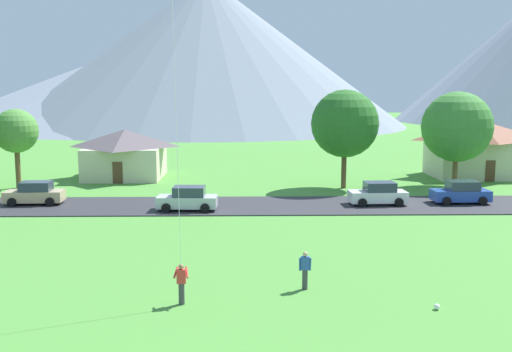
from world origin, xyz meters
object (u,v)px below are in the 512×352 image
at_px(watcher_person, 305,270).
at_px(parked_car_white_mid_east, 378,194).
at_px(tree_left_of_center, 457,127).
at_px(tree_right_of_center, 345,124).
at_px(parked_car_silver_east_end, 188,199).
at_px(soccer_ball, 437,307).
at_px(house_leftmost, 125,153).
at_px(house_left_center, 478,147).
at_px(parked_car_blue_mid_west, 461,193).
at_px(parked_car_tan_west_end, 35,194).
at_px(tree_near_left, 16,131).

bearing_deg(watcher_person, parked_car_white_mid_east, 68.58).
bearing_deg(tree_left_of_center, tree_right_of_center, -176.94).
relative_size(parked_car_silver_east_end, soccer_ball, 17.78).
relative_size(house_leftmost, soccer_ball, 33.45).
xyz_separation_m(house_left_center, soccer_ball, (-15.28, -35.52, -2.76)).
relative_size(house_leftmost, watcher_person, 4.79).
height_order(parked_car_blue_mid_west, watcher_person, parked_car_blue_mid_west).
distance_m(parked_car_tan_west_end, parked_car_silver_east_end, 11.84).
distance_m(parked_car_blue_mid_west, watcher_person, 23.42).
distance_m(house_left_center, parked_car_blue_mid_west, 15.56).
height_order(parked_car_silver_east_end, watcher_person, parked_car_silver_east_end).
xyz_separation_m(house_leftmost, soccer_ball, (19.09, -35.62, -2.30)).
xyz_separation_m(parked_car_silver_east_end, soccer_ball, (11.57, -19.40, -0.75)).
relative_size(tree_right_of_center, parked_car_blue_mid_west, 2.01).
bearing_deg(tree_right_of_center, tree_left_of_center, 3.06).
xyz_separation_m(tree_left_of_center, parked_car_tan_west_end, (-34.14, -7.68, -4.41)).
xyz_separation_m(tree_right_of_center, soccer_ball, (-1.08, -29.00, -5.48)).
height_order(house_leftmost, parked_car_white_mid_east, house_leftmost).
distance_m(tree_near_left, tree_right_of_center, 28.31).
distance_m(tree_right_of_center, parked_car_white_mid_east, 9.23).
bearing_deg(parked_car_silver_east_end, house_left_center, 30.98).
bearing_deg(soccer_ball, parked_car_white_mid_east, 83.65).
height_order(house_leftmost, parked_car_tan_west_end, house_leftmost).
relative_size(house_leftmost, tree_right_of_center, 0.94).
distance_m(parked_car_blue_mid_west, parked_car_silver_east_end, 20.37).
xyz_separation_m(tree_near_left, tree_left_of_center, (38.20, -0.06, 0.34)).
distance_m(tree_right_of_center, parked_car_silver_east_end, 16.57).
relative_size(house_leftmost, tree_near_left, 1.17).
bearing_deg(tree_near_left, parked_car_tan_west_end, -62.34).
relative_size(parked_car_tan_west_end, soccer_ball, 17.82).
xyz_separation_m(parked_car_tan_west_end, parked_car_white_mid_east, (25.51, -0.67, 0.00)).
bearing_deg(watcher_person, tree_left_of_center, 59.43).
bearing_deg(parked_car_tan_west_end, house_leftmost, 73.59).
bearing_deg(parked_car_white_mid_east, soccer_ball, -96.35).
relative_size(house_left_center, parked_car_blue_mid_west, 2.25).
xyz_separation_m(house_left_center, watcher_person, (-20.24, -32.99, -2.01)).
distance_m(house_left_center, watcher_person, 38.75).
bearing_deg(parked_car_silver_east_end, tree_right_of_center, 37.19).
bearing_deg(parked_car_blue_mid_west, tree_left_of_center, 73.83).
height_order(house_leftmost, tree_near_left, tree_near_left).
bearing_deg(house_leftmost, soccer_ball, -61.81).
bearing_deg(tree_near_left, soccer_ball, -47.40).
relative_size(parked_car_blue_mid_west, watcher_person, 2.53).
bearing_deg(tree_near_left, tree_left_of_center, -0.10).
distance_m(tree_near_left, parked_car_silver_east_end, 19.11).
relative_size(tree_near_left, tree_left_of_center, 0.82).
bearing_deg(soccer_ball, tree_right_of_center, 87.86).
distance_m(parked_car_blue_mid_west, soccer_ball, 23.27).
xyz_separation_m(tree_left_of_center, parked_car_blue_mid_west, (-2.31, -7.96, -4.41)).
height_order(tree_left_of_center, watcher_person, tree_left_of_center).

